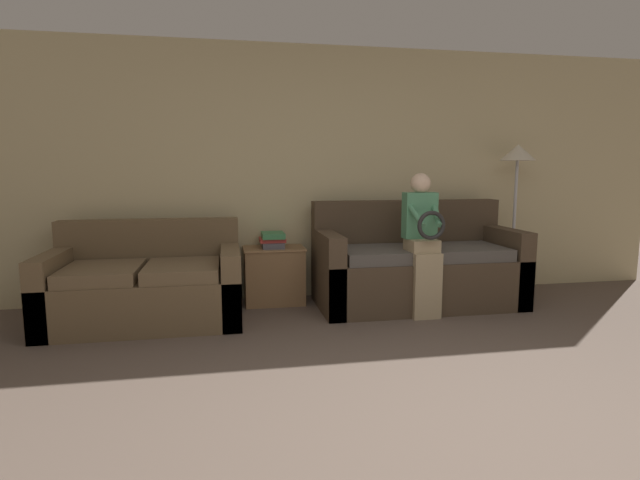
# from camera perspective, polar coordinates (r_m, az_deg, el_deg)

# --- Properties ---
(wall_back) EXTENTS (7.55, 0.06, 2.55)m
(wall_back) POSITION_cam_1_polar(r_m,az_deg,el_deg) (5.21, 1.16, 7.59)
(wall_back) COLOR #C6B789
(wall_back) RESTS_ON ground_plane
(couch_main) EXTENTS (1.95, 0.89, 1.00)m
(couch_main) POSITION_cam_1_polar(r_m,az_deg,el_deg) (4.99, 10.90, -3.16)
(couch_main) COLOR #473828
(couch_main) RESTS_ON ground_plane
(couch_side) EXTENTS (1.61, 0.96, 0.86)m
(couch_side) POSITION_cam_1_polar(r_m,az_deg,el_deg) (4.63, -19.20, -5.01)
(couch_side) COLOR brown
(couch_side) RESTS_ON ground_plane
(child_left_seated) EXTENTS (0.30, 0.38, 1.29)m
(child_left_seated) POSITION_cam_1_polar(r_m,az_deg,el_deg) (4.56, 11.68, 0.33)
(child_left_seated) COLOR tan
(child_left_seated) RESTS_ON ground_plane
(side_shelf) EXTENTS (0.60, 0.42, 0.56)m
(side_shelf) POSITION_cam_1_polar(r_m,az_deg,el_deg) (4.97, -5.26, -3.94)
(side_shelf) COLOR olive
(side_shelf) RESTS_ON ground_plane
(book_stack) EXTENTS (0.25, 0.30, 0.15)m
(book_stack) POSITION_cam_1_polar(r_m,az_deg,el_deg) (4.91, -5.43, 0.01)
(book_stack) COLOR #4C4C56
(book_stack) RESTS_ON side_shelf
(floor_lamp) EXTENTS (0.36, 0.36, 1.58)m
(floor_lamp) POSITION_cam_1_polar(r_m,az_deg,el_deg) (5.62, 21.60, 7.88)
(floor_lamp) COLOR #2D2B28
(floor_lamp) RESTS_ON ground_plane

